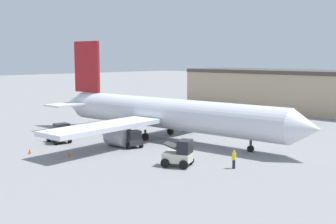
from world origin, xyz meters
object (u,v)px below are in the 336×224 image
(airplane, at_px, (161,113))
(belt_loader_truck, at_px, (180,154))
(safety_cone_far, at_px, (70,154))
(baggage_tug, at_px, (132,139))
(pushback_tug, at_px, (60,134))
(safety_cone_near, at_px, (30,151))
(ground_crew_worker, at_px, (234,159))

(airplane, distance_m, belt_loader_truck, 14.12)
(belt_loader_truck, distance_m, safety_cone_far, 11.75)
(baggage_tug, relative_size, belt_loader_truck, 0.89)
(baggage_tug, height_order, safety_cone_far, baggage_tug)
(safety_cone_far, bearing_deg, pushback_tug, 156.05)
(belt_loader_truck, bearing_deg, pushback_tug, 162.05)
(belt_loader_truck, bearing_deg, airplane, 117.89)
(baggage_tug, distance_m, safety_cone_far, 7.56)
(pushback_tug, xyz_separation_m, safety_cone_far, (6.99, -3.10, -0.81))
(airplane, xyz_separation_m, pushback_tug, (-6.43, -10.55, -2.08))
(safety_cone_near, relative_size, safety_cone_far, 1.00)
(airplane, bearing_deg, safety_cone_far, -93.03)
(airplane, xyz_separation_m, safety_cone_far, (0.55, -13.65, -2.89))
(airplane, distance_m, safety_cone_near, 16.51)
(baggage_tug, xyz_separation_m, safety_cone_far, (-1.07, -7.46, -0.63))
(baggage_tug, distance_m, belt_loader_truck, 9.75)
(ground_crew_worker, height_order, safety_cone_near, ground_crew_worker)
(ground_crew_worker, bearing_deg, belt_loader_truck, 57.66)
(baggage_tug, height_order, safety_cone_near, baggage_tug)
(airplane, relative_size, belt_loader_truck, 11.96)
(safety_cone_far, bearing_deg, belt_loader_truck, 26.02)
(safety_cone_far, bearing_deg, safety_cone_near, -151.79)
(belt_loader_truck, distance_m, pushback_tug, 17.63)
(airplane, xyz_separation_m, baggage_tug, (1.62, -6.19, -2.26))
(ground_crew_worker, xyz_separation_m, belt_loader_truck, (-4.07, -2.85, 0.26))
(airplane, height_order, baggage_tug, airplane)
(safety_cone_near, bearing_deg, pushback_tug, 118.44)
(baggage_tug, bearing_deg, belt_loader_truck, 2.39)
(airplane, bearing_deg, safety_cone_near, -108.00)
(belt_loader_truck, height_order, pushback_tug, belt_loader_truck)
(baggage_tug, xyz_separation_m, safety_cone_near, (-5.18, -9.67, -0.63))
(baggage_tug, xyz_separation_m, belt_loader_truck, (9.46, -2.32, 0.26))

